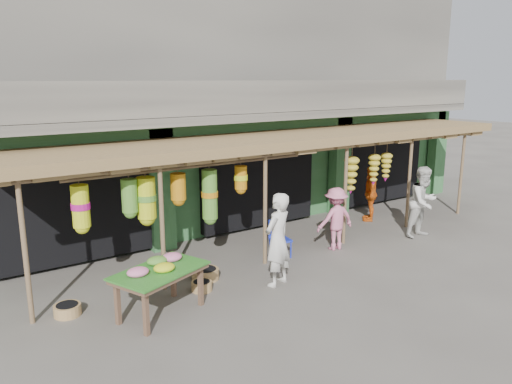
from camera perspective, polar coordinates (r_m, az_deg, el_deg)
ground at (r=12.62m, az=6.04°, el=-6.41°), size 80.00×80.00×0.00m
building at (r=15.91m, az=-5.41°, el=10.00°), size 16.40×6.80×7.00m
awning at (r=12.51m, az=3.28°, el=5.57°), size 14.00×2.70×2.79m
flower_table at (r=9.11m, az=-10.99°, el=-8.92°), size 1.90×1.50×1.00m
blue_chair at (r=11.89m, az=2.63°, el=-5.04°), size 0.48×0.49×0.89m
basket_left at (r=9.78m, az=-20.74°, el=-12.50°), size 0.62×0.62×0.20m
basket_mid at (r=10.73m, az=-5.81°, el=-9.31°), size 0.62×0.62×0.22m
basket_right at (r=10.20m, az=-6.22°, el=-10.64°), size 0.50×0.50×0.19m
person_front at (r=10.14m, az=2.49°, el=-5.45°), size 0.82×0.67×1.93m
person_right at (r=13.93m, az=18.59°, el=-1.10°), size 0.93×0.73×1.90m
person_vendor at (r=15.15m, az=12.96°, el=-0.12°), size 0.98×0.98×1.67m
person_shopper at (r=12.43m, az=9.07°, el=-3.03°), size 1.07×0.71×1.56m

